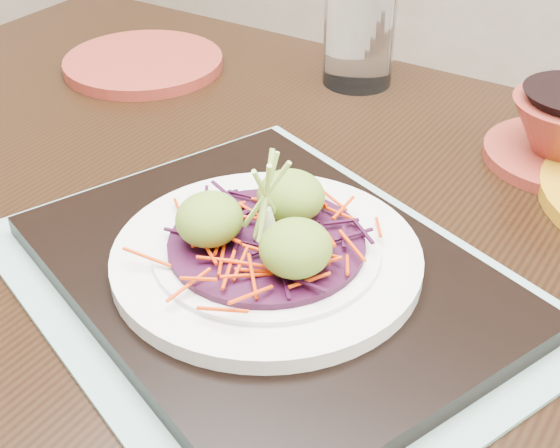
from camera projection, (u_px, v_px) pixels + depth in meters
The scene contains 10 objects.
dining_table at pixel (297, 355), 0.68m from camera, with size 1.29×0.89×0.78m.
placemat at pixel (267, 283), 0.60m from camera, with size 0.41×0.32×0.00m, color gray.
serving_tray at pixel (267, 273), 0.59m from camera, with size 0.36×0.27×0.02m, color black.
white_plate at pixel (267, 256), 0.58m from camera, with size 0.23×0.23×0.02m.
cabbage_bed at pixel (267, 243), 0.57m from camera, with size 0.15×0.15×0.01m, color #310924.
carrot_julienne at pixel (266, 235), 0.57m from camera, with size 0.18×0.18×0.01m, color red, non-canonical shape.
guacamole_scoops at pixel (266, 221), 0.56m from camera, with size 0.13×0.11×0.04m.
scallion_garnish at pixel (266, 200), 0.55m from camera, with size 0.05×0.05×0.08m, color #A4CF53, non-canonical shape.
terracotta_side_plate at pixel (143, 63), 0.94m from camera, with size 0.19×0.19×0.01m, color maroon.
water_glass at pixel (359, 35), 0.88m from camera, with size 0.08×0.08×0.11m, color white.
Camera 1 is at (0.31, -0.55, 1.16)m, focal length 50.00 mm.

